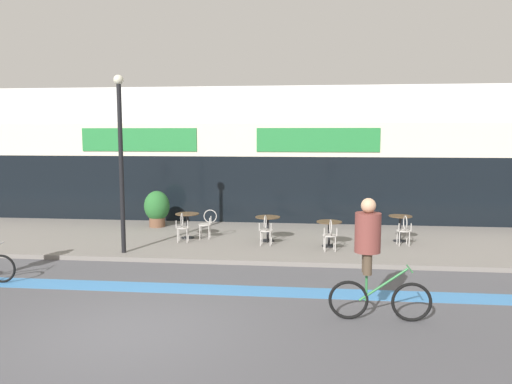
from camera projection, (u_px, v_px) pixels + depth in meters
name	position (u px, v px, depth m)	size (l,w,h in m)	color
ground_plane	(129.00, 333.00, 8.42)	(120.00, 120.00, 0.00)	#4C4C51
sidewalk_slab	(213.00, 239.00, 15.57)	(40.00, 5.50, 0.12)	slate
storefront_facade	(235.00, 155.00, 19.94)	(40.00, 4.06, 5.02)	silver
bike_lane_stripe	(170.00, 288.00, 10.84)	(36.00, 0.70, 0.01)	#3D7AB7
bistro_table_0	(187.00, 220.00, 15.39)	(0.73, 0.73, 0.77)	black
bistro_table_1	(268.00, 224.00, 14.97)	(0.74, 0.74, 0.74)	black
bistro_table_2	(329.00, 228.00, 14.26)	(0.73, 0.73, 0.73)	black
bistro_table_3	(400.00, 223.00, 14.93)	(0.69, 0.69, 0.78)	black
cafe_chair_0_near	(182.00, 225.00, 14.78)	(0.44, 0.60, 0.90)	#B7B2AD
cafe_chair_0_side	(207.00, 222.00, 15.33)	(0.59, 0.43, 0.90)	#B7B2AD
cafe_chair_1_near	(266.00, 228.00, 14.36)	(0.42, 0.59, 0.90)	#B7B2AD
cafe_chair_2_near	(330.00, 233.00, 13.64)	(0.43, 0.59, 0.90)	#B7B2AD
cafe_chair_3_near	(404.00, 228.00, 14.31)	(0.42, 0.59, 0.90)	#B7B2AD
planter_pot	(157.00, 208.00, 17.28)	(0.87, 0.87, 1.25)	brown
lamp_post	(121.00, 151.00, 13.26)	(0.26, 0.26, 4.75)	black
cyclist_1	(371.00, 250.00, 8.84)	(1.83, 0.48, 2.22)	black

